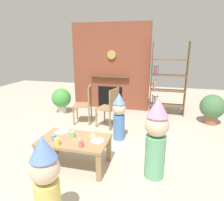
# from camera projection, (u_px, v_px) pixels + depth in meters

# --- Properties ---
(ground_plane) EXTENTS (12.00, 12.00, 0.00)m
(ground_plane) POSITION_uv_depth(u_px,v_px,m) (98.00, 154.00, 3.42)
(ground_plane) COLOR #BCB29E
(brick_fireplace_feature) EXTENTS (2.20, 0.28, 2.40)m
(brick_fireplace_feature) POSITION_uv_depth(u_px,v_px,m) (111.00, 67.00, 5.62)
(brick_fireplace_feature) COLOR brown
(brick_fireplace_feature) RESTS_ON ground_plane
(bookshelf) EXTENTS (0.90, 0.28, 1.90)m
(bookshelf) POSITION_uv_depth(u_px,v_px,m) (165.00, 82.00, 5.17)
(bookshelf) COLOR brown
(bookshelf) RESTS_ON ground_plane
(coffee_table) EXTENTS (1.03, 0.61, 0.45)m
(coffee_table) POSITION_uv_depth(u_px,v_px,m) (74.00, 143.00, 3.00)
(coffee_table) COLOR #9E7A51
(coffee_table) RESTS_ON ground_plane
(paper_cup_near_left) EXTENTS (0.07, 0.07, 0.09)m
(paper_cup_near_left) POSITION_uv_depth(u_px,v_px,m) (54.00, 138.00, 2.92)
(paper_cup_near_left) COLOR #669EE0
(paper_cup_near_left) RESTS_ON coffee_table
(paper_cup_near_right) EXTENTS (0.08, 0.08, 0.10)m
(paper_cup_near_right) POSITION_uv_depth(u_px,v_px,m) (57.00, 142.00, 2.77)
(paper_cup_near_right) COLOR #F2CC4C
(paper_cup_near_right) RESTS_ON coffee_table
(paper_cup_center) EXTENTS (0.07, 0.07, 0.09)m
(paper_cup_center) POSITION_uv_depth(u_px,v_px,m) (72.00, 134.00, 3.01)
(paper_cup_center) COLOR #8CD18C
(paper_cup_center) RESTS_ON coffee_table
(paper_cup_far_left) EXTENTS (0.06, 0.06, 0.10)m
(paper_cup_far_left) POSITION_uv_depth(u_px,v_px,m) (81.00, 144.00, 2.73)
(paper_cup_far_left) COLOR #E5666B
(paper_cup_far_left) RESTS_ON coffee_table
(paper_plate_front) EXTENTS (0.19, 0.19, 0.01)m
(paper_plate_front) POSITION_uv_depth(u_px,v_px,m) (97.00, 141.00, 2.90)
(paper_plate_front) COLOR white
(paper_plate_front) RESTS_ON coffee_table
(paper_plate_rear) EXTENTS (0.21, 0.21, 0.01)m
(paper_plate_rear) POSITION_uv_depth(u_px,v_px,m) (62.00, 132.00, 3.21)
(paper_plate_rear) COLOR white
(paper_plate_rear) RESTS_ON coffee_table
(birthday_cake_slice) EXTENTS (0.10, 0.10, 0.07)m
(birthday_cake_slice) POSITION_uv_depth(u_px,v_px,m) (93.00, 134.00, 3.06)
(birthday_cake_slice) COLOR #EAC68C
(birthday_cake_slice) RESTS_ON coffee_table
(table_fork) EXTENTS (0.06, 0.15, 0.01)m
(table_fork) POSITION_uv_depth(u_px,v_px,m) (79.00, 140.00, 2.94)
(table_fork) COLOR silver
(table_fork) RESTS_ON coffee_table
(child_with_cone_hat) EXTENTS (0.29, 0.29, 1.04)m
(child_with_cone_hat) POSITION_uv_depth(u_px,v_px,m) (46.00, 182.00, 1.89)
(child_with_cone_hat) COLOR #E0CC66
(child_with_cone_hat) RESTS_ON ground_plane
(child_in_pink) EXTENTS (0.32, 0.32, 1.16)m
(child_in_pink) POSITION_uv_depth(u_px,v_px,m) (156.00, 137.00, 2.68)
(child_in_pink) COLOR #66B27F
(child_in_pink) RESTS_ON ground_plane
(child_by_the_chairs) EXTENTS (0.26, 0.26, 0.94)m
(child_by_the_chairs) POSITION_uv_depth(u_px,v_px,m) (119.00, 115.00, 3.83)
(child_by_the_chairs) COLOR #4C7FC6
(child_by_the_chairs) RESTS_ON ground_plane
(dining_chair_left) EXTENTS (0.47, 0.47, 0.90)m
(dining_chair_left) POSITION_uv_depth(u_px,v_px,m) (86.00, 102.00, 4.66)
(dining_chair_left) COLOR #9E7A51
(dining_chair_left) RESTS_ON ground_plane
(dining_chair_middle) EXTENTS (0.49, 0.49, 0.90)m
(dining_chair_middle) POSITION_uv_depth(u_px,v_px,m) (111.00, 106.00, 4.38)
(dining_chair_middle) COLOR #9E7A51
(dining_chair_middle) RESTS_ON ground_plane
(potted_plant_tall) EXTENTS (0.56, 0.56, 0.70)m
(potted_plant_tall) POSITION_uv_depth(u_px,v_px,m) (212.00, 108.00, 4.62)
(potted_plant_tall) COLOR #9E5B42
(potted_plant_tall) RESTS_ON ground_plane
(potted_plant_short) EXTENTS (0.51, 0.51, 0.68)m
(potted_plant_short) POSITION_uv_depth(u_px,v_px,m) (61.00, 99.00, 5.36)
(potted_plant_short) COLOR beige
(potted_plant_short) RESTS_ON ground_plane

